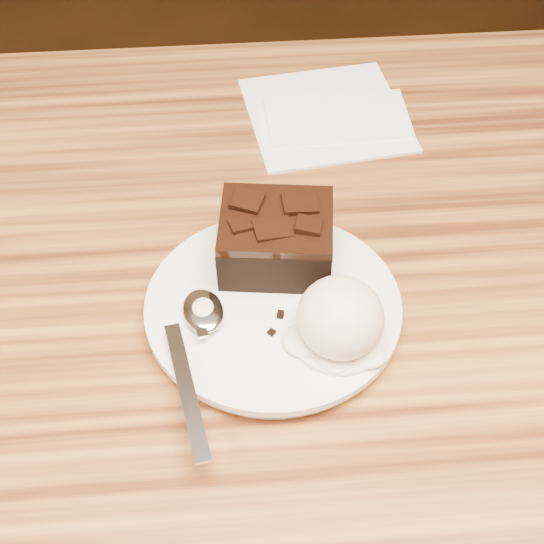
{
  "coord_description": "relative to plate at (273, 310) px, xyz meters",
  "views": [
    {
      "loc": [
        0.04,
        -0.39,
        1.25
      ],
      "look_at": [
        0.08,
        0.03,
        0.79
      ],
      "focal_mm": 55.46,
      "sensor_mm": 36.0,
      "label": 1
    }
  ],
  "objects": [
    {
      "name": "brownie",
      "position": [
        0.01,
        0.05,
        0.03
      ],
      "size": [
        0.09,
        0.08,
        0.04
      ],
      "primitive_type": "cube",
      "rotation": [
        0.0,
        0.0,
        -0.13
      ],
      "color": "black",
      "rests_on": "plate"
    },
    {
      "name": "spoon",
      "position": [
        -0.05,
        -0.01,
        0.01
      ],
      "size": [
        0.06,
        0.17,
        0.01
      ],
      "primitive_type": null,
      "rotation": [
        0.0,
        0.0,
        0.18
      ],
      "color": "silver",
      "rests_on": "plate"
    },
    {
      "name": "ice_cream_scoop",
      "position": [
        0.04,
        -0.04,
        0.03
      ],
      "size": [
        0.06,
        0.07,
        0.05
      ],
      "primitive_type": "ellipsoid",
      "color": "#F5E6CD",
      "rests_on": "plate"
    },
    {
      "name": "crumb_a",
      "position": [
        0.0,
        -0.01,
        0.01
      ],
      "size": [
        0.01,
        0.01,
        0.0
      ],
      "primitive_type": "cube",
      "rotation": [
        0.0,
        0.0,
        1.31
      ],
      "color": "black",
      "rests_on": "plate"
    },
    {
      "name": "napkin",
      "position": [
        0.07,
        0.25,
        -0.01
      ],
      "size": [
        0.16,
        0.16,
        0.01
      ],
      "primitive_type": "cube",
      "rotation": [
        0.0,
        0.0,
        0.13
      ],
      "color": "white",
      "rests_on": "dining_table"
    },
    {
      "name": "crumb_b",
      "position": [
        -0.0,
        -0.03,
        0.01
      ],
      "size": [
        0.01,
        0.01,
        0.0
      ],
      "primitive_type": "cube",
      "rotation": [
        0.0,
        0.0,
        0.85
      ],
      "color": "black",
      "rests_on": "plate"
    },
    {
      "name": "melt_puddle",
      "position": [
        0.04,
        -0.04,
        0.01
      ],
      "size": [
        0.07,
        0.07,
        0.0
      ],
      "primitive_type": "cylinder",
      "color": "white",
      "rests_on": "plate"
    },
    {
      "name": "plate",
      "position": [
        0.0,
        0.0,
        0.0
      ],
      "size": [
        0.19,
        0.19,
        0.02
      ],
      "primitive_type": "cylinder",
      "color": "white",
      "rests_on": "dining_table"
    }
  ]
}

